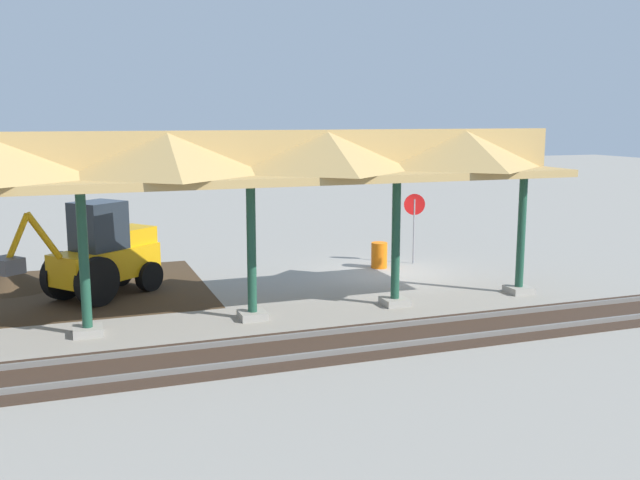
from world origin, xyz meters
name	(u,v)px	position (x,y,z in m)	size (l,w,h in m)	color
ground_plane	(392,274)	(0.00, 0.00, 0.00)	(120.00, 120.00, 0.00)	gray
dirt_work_zone	(60,292)	(10.59, -1.08, 0.00)	(8.68, 7.00, 0.01)	#42301E
platform_canopy	(78,162)	(9.94, 3.70, 4.18)	(25.91, 3.20, 4.90)	#9E998E
rail_tracks	(503,325)	(0.00, 6.47, 0.03)	(60.00, 2.58, 0.15)	slate
stop_sign	(414,213)	(-1.46, -1.32, 1.83)	(0.74, 0.24, 2.52)	gray
backhoe	(101,254)	(9.37, -0.09, 1.27)	(4.72, 4.10, 2.82)	orange
dirt_mound	(13,289)	(11.93, -1.97, 0.00)	(4.75, 4.75, 1.29)	#42301E
traffic_barrel	(379,255)	(0.03, -1.03, 0.45)	(0.56, 0.56, 0.90)	orange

